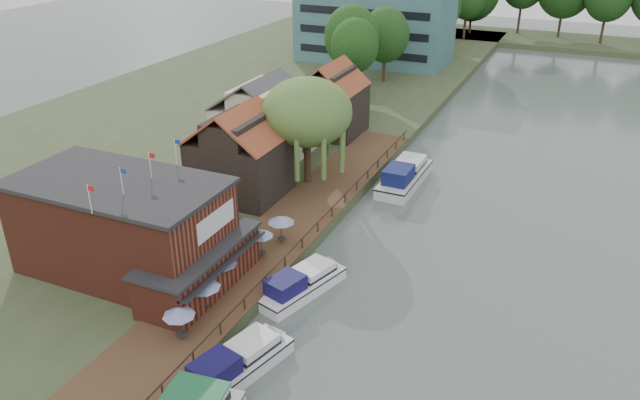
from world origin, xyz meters
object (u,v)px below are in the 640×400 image
at_px(cottage_b, 264,116).
at_px(cottage_a, 240,152).
at_px(pub, 144,231).
at_px(umbrella_0, 180,324).
at_px(willow, 307,132).
at_px(umbrella_1, 205,296).
at_px(cruiser_1, 301,281).
at_px(umbrella_4, 281,229).
at_px(cottage_c, 331,98).
at_px(umbrella_2, 223,272).
at_px(cruiser_0, 236,361).
at_px(umbrella_3, 261,243).
at_px(hotel_block, 375,24).
at_px(cruiser_2, 405,173).

bearing_deg(cottage_b, cottage_a, -73.30).
bearing_deg(pub, umbrella_0, -38.99).
bearing_deg(willow, cottage_a, -131.99).
height_order(umbrella_0, umbrella_1, same).
relative_size(umbrella_0, cruiser_1, 0.27).
height_order(umbrella_4, cruiser_1, umbrella_4).
bearing_deg(cottage_c, umbrella_2, -79.90).
relative_size(cottage_b, cruiser_0, 1.05).
xyz_separation_m(umbrella_4, cruiser_1, (3.90, -4.42, -1.23)).
bearing_deg(umbrella_1, umbrella_3, 89.80).
distance_m(cottage_a, cruiser_1, 16.76).
height_order(hotel_block, umbrella_3, hotel_block).
bearing_deg(cruiser_0, umbrella_3, 126.36).
height_order(pub, cruiser_0, pub).
relative_size(pub, cruiser_2, 1.85).
relative_size(pub, cottage_b, 2.08).
relative_size(cottage_a, umbrella_4, 3.62).
distance_m(umbrella_2, cruiser_0, 8.31).
bearing_deg(umbrella_4, cottage_b, 122.59).
relative_size(hotel_block, umbrella_2, 10.69).
bearing_deg(pub, willow, 80.07).
height_order(willow, cruiser_0, willow).
bearing_deg(umbrella_3, pub, -139.10).
height_order(cottage_c, umbrella_4, cottage_c).
relative_size(pub, umbrella_0, 8.42).
distance_m(hotel_block, cruiser_2, 50.04).
bearing_deg(umbrella_2, pub, -172.55).
height_order(hotel_block, willow, hotel_block).
xyz_separation_m(cottage_c, cruiser_2, (11.77, -8.60, -3.92)).
distance_m(hotel_block, cottage_a, 56.47).
height_order(cottage_b, umbrella_3, cottage_b).
height_order(cottage_b, umbrella_4, cottage_b).
height_order(umbrella_3, cruiser_1, umbrella_3).
xyz_separation_m(hotel_block, umbrella_0, (14.71, -76.43, -4.86)).
bearing_deg(hotel_block, umbrella_4, -76.77).
relative_size(hotel_block, cruiser_1, 2.86).
relative_size(umbrella_1, cruiser_1, 0.27).
height_order(umbrella_1, umbrella_2, same).
relative_size(willow, umbrella_4, 4.39).
xyz_separation_m(umbrella_0, cruiser_1, (3.96, 9.16, -1.23)).
distance_m(hotel_block, umbrella_1, 74.75).
height_order(hotel_block, umbrella_1, hotel_block).
height_order(umbrella_1, cruiser_0, umbrella_1).
bearing_deg(cottage_c, pub, -90.00).
xyz_separation_m(hotel_block, cruiser_0, (18.90, -76.77, -6.06)).
height_order(umbrella_4, cruiser_2, umbrella_4).
distance_m(umbrella_1, umbrella_4, 10.35).
bearing_deg(cottage_c, cruiser_2, -36.17).
distance_m(umbrella_4, cruiser_2, 17.99).
bearing_deg(cruiser_1, cruiser_2, 103.91).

